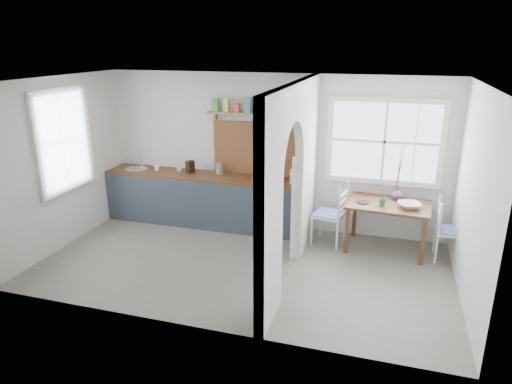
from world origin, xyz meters
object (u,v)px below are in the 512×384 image
(kettle, at_px, (295,175))
(chair_right, at_px, (451,230))
(dining_table, at_px, (387,227))
(chair_left, at_px, (329,213))
(vase, at_px, (398,194))

(kettle, bearing_deg, chair_right, -17.09)
(dining_table, distance_m, chair_right, 0.91)
(chair_left, bearing_deg, kettle, -92.33)
(chair_right, bearing_deg, chair_left, 87.87)
(dining_table, relative_size, kettle, 4.56)
(chair_right, bearing_deg, vase, 68.80)
(chair_right, distance_m, vase, 0.93)
(dining_table, distance_m, vase, 0.53)
(kettle, xyz_separation_m, vase, (1.60, 0.09, -0.19))
(dining_table, height_order, kettle, kettle)
(chair_right, distance_m, kettle, 2.46)
(dining_table, bearing_deg, kettle, 179.48)
(chair_left, height_order, kettle, kettle)
(vase, bearing_deg, dining_table, -116.78)
(kettle, height_order, vase, kettle)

